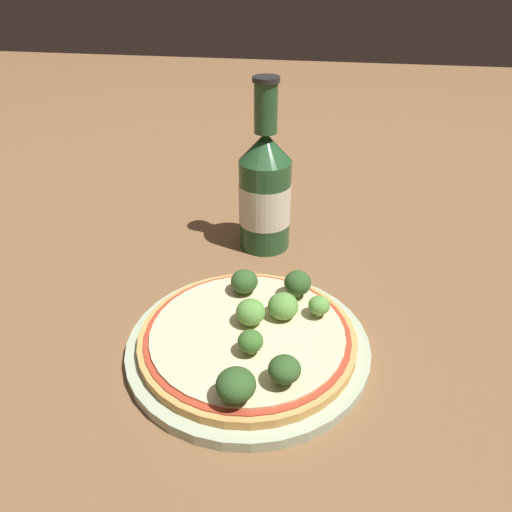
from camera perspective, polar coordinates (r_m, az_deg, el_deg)
The scene contains 12 objects.
ground_plane at distance 0.53m, azimuth -2.32°, elevation -9.66°, with size 3.00×3.00×0.00m, color brown.
plate at distance 0.52m, azimuth -0.90°, elevation -10.21°, with size 0.25×0.25×0.01m.
pizza at distance 0.51m, azimuth -0.97°, elevation -9.18°, with size 0.22×0.22×0.01m.
broccoli_floret_0 at distance 0.54m, azimuth 4.77°, elevation -3.11°, with size 0.03×0.03×0.03m.
broccoli_floret_1 at distance 0.43m, azimuth -2.31°, elevation -14.50°, with size 0.03×0.03×0.03m.
broccoli_floret_2 at distance 0.51m, azimuth 3.12°, elevation -5.74°, with size 0.03×0.03×0.03m.
broccoli_floret_3 at distance 0.47m, azimuth -0.63°, elevation -9.74°, with size 0.02×0.02×0.03m.
broccoli_floret_4 at distance 0.50m, azimuth -0.72°, elevation -6.76°, with size 0.03×0.03×0.03m.
broccoli_floret_5 at distance 0.52m, azimuth 7.23°, elevation -5.64°, with size 0.02×0.02×0.02m.
broccoli_floret_6 at distance 0.44m, azimuth 3.28°, elevation -12.82°, with size 0.03×0.03×0.03m.
broccoli_floret_7 at distance 0.55m, azimuth -1.34°, elevation -2.93°, with size 0.03×0.03×0.03m.
beer_bottle at distance 0.65m, azimuth 1.13°, elevation 7.48°, with size 0.07×0.07×0.22m.
Camera 1 is at (0.09, -0.39, 0.35)m, focal length 35.00 mm.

